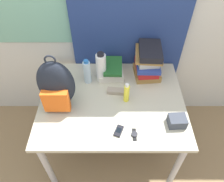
{
  "coord_description": "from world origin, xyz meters",
  "views": [
    {
      "loc": [
        0.0,
        -0.69,
        2.01
      ],
      "look_at": [
        0.0,
        0.45,
        0.8
      ],
      "focal_mm": 35.0,
      "sensor_mm": 36.0,
      "label": 1
    }
  ],
  "objects_px": {
    "sports_bottle": "(101,67)",
    "camera_pouch": "(177,121)",
    "book_stack_center": "(148,62)",
    "wristwatch": "(134,134)",
    "backpack": "(56,86)",
    "cell_phone": "(119,131)",
    "sunscreen_bottle": "(127,93)",
    "sunglasses_case": "(116,91)",
    "book_stack_left": "(112,70)",
    "water_bottle": "(87,72)"
  },
  "relations": [
    {
      "from": "sports_bottle",
      "to": "sunglasses_case",
      "type": "distance_m",
      "value": 0.23
    },
    {
      "from": "camera_pouch",
      "to": "sports_bottle",
      "type": "bearing_deg",
      "value": 139.74
    },
    {
      "from": "book_stack_center",
      "to": "sunscreen_bottle",
      "type": "bearing_deg",
      "value": -122.17
    },
    {
      "from": "sunscreen_bottle",
      "to": "camera_pouch",
      "type": "distance_m",
      "value": 0.42
    },
    {
      "from": "water_bottle",
      "to": "sunscreen_bottle",
      "type": "height_order",
      "value": "water_bottle"
    },
    {
      "from": "sunglasses_case",
      "to": "cell_phone",
      "type": "bearing_deg",
      "value": -88.24
    },
    {
      "from": "sunglasses_case",
      "to": "wristwatch",
      "type": "distance_m",
      "value": 0.42
    },
    {
      "from": "backpack",
      "to": "book_stack_center",
      "type": "xyz_separation_m",
      "value": [
        0.7,
        0.34,
        -0.05
      ]
    },
    {
      "from": "sports_bottle",
      "to": "sunglasses_case",
      "type": "relative_size",
      "value": 1.8
    },
    {
      "from": "water_bottle",
      "to": "book_stack_center",
      "type": "bearing_deg",
      "value": 10.05
    },
    {
      "from": "camera_pouch",
      "to": "wristwatch",
      "type": "relative_size",
      "value": 1.29
    },
    {
      "from": "camera_pouch",
      "to": "cell_phone",
      "type": "bearing_deg",
      "value": -171.25
    },
    {
      "from": "book_stack_left",
      "to": "book_stack_center",
      "type": "xyz_separation_m",
      "value": [
        0.3,
        -0.0,
        0.09
      ]
    },
    {
      "from": "camera_pouch",
      "to": "sunscreen_bottle",
      "type": "bearing_deg",
      "value": 146.99
    },
    {
      "from": "book_stack_left",
      "to": "wristwatch",
      "type": "xyz_separation_m",
      "value": [
        0.16,
        -0.62,
        -0.05
      ]
    },
    {
      "from": "backpack",
      "to": "sunscreen_bottle",
      "type": "bearing_deg",
      "value": 3.78
    },
    {
      "from": "sports_bottle",
      "to": "camera_pouch",
      "type": "distance_m",
      "value": 0.73
    },
    {
      "from": "water_bottle",
      "to": "sunscreen_bottle",
      "type": "bearing_deg",
      "value": -33.78
    },
    {
      "from": "book_stack_center",
      "to": "sunscreen_bottle",
      "type": "xyz_separation_m",
      "value": [
        -0.19,
        -0.3,
        -0.06
      ]
    },
    {
      "from": "book_stack_center",
      "to": "cell_phone",
      "type": "height_order",
      "value": "book_stack_center"
    },
    {
      "from": "camera_pouch",
      "to": "wristwatch",
      "type": "height_order",
      "value": "camera_pouch"
    },
    {
      "from": "water_bottle",
      "to": "sunglasses_case",
      "type": "relative_size",
      "value": 1.47
    },
    {
      "from": "sports_bottle",
      "to": "sunscreen_bottle",
      "type": "bearing_deg",
      "value": -49.99
    },
    {
      "from": "sports_bottle",
      "to": "wristwatch",
      "type": "height_order",
      "value": "sports_bottle"
    },
    {
      "from": "sunscreen_bottle",
      "to": "camera_pouch",
      "type": "bearing_deg",
      "value": -33.01
    },
    {
      "from": "book_stack_center",
      "to": "camera_pouch",
      "type": "distance_m",
      "value": 0.56
    },
    {
      "from": "book_stack_left",
      "to": "sunscreen_bottle",
      "type": "distance_m",
      "value": 0.32
    },
    {
      "from": "backpack",
      "to": "book_stack_left",
      "type": "xyz_separation_m",
      "value": [
        0.4,
        0.34,
        -0.14
      ]
    },
    {
      "from": "book_stack_center",
      "to": "camera_pouch",
      "type": "bearing_deg",
      "value": -73.07
    },
    {
      "from": "backpack",
      "to": "sports_bottle",
      "type": "height_order",
      "value": "backpack"
    },
    {
      "from": "sports_bottle",
      "to": "camera_pouch",
      "type": "relative_size",
      "value": 2.18
    },
    {
      "from": "book_stack_center",
      "to": "cell_phone",
      "type": "relative_size",
      "value": 2.82
    },
    {
      "from": "book_stack_left",
      "to": "water_bottle",
      "type": "distance_m",
      "value": 0.23
    },
    {
      "from": "book_stack_center",
      "to": "wristwatch",
      "type": "height_order",
      "value": "book_stack_center"
    },
    {
      "from": "book_stack_left",
      "to": "sunglasses_case",
      "type": "height_order",
      "value": "book_stack_left"
    },
    {
      "from": "book_stack_center",
      "to": "sunglasses_case",
      "type": "xyz_separation_m",
      "value": [
        -0.27,
        -0.22,
        -0.12
      ]
    },
    {
      "from": "sports_bottle",
      "to": "sunscreen_bottle",
      "type": "distance_m",
      "value": 0.32
    },
    {
      "from": "water_bottle",
      "to": "camera_pouch",
      "type": "relative_size",
      "value": 1.79
    },
    {
      "from": "backpack",
      "to": "sports_bottle",
      "type": "xyz_separation_m",
      "value": [
        0.31,
        0.27,
        -0.06
      ]
    },
    {
      "from": "cell_phone",
      "to": "sports_bottle",
      "type": "bearing_deg",
      "value": 104.42
    },
    {
      "from": "sunscreen_bottle",
      "to": "water_bottle",
      "type": "bearing_deg",
      "value": 146.22
    },
    {
      "from": "cell_phone",
      "to": "sunglasses_case",
      "type": "relative_size",
      "value": 0.65
    },
    {
      "from": "sunglasses_case",
      "to": "camera_pouch",
      "type": "distance_m",
      "value": 0.53
    },
    {
      "from": "book_stack_center",
      "to": "water_bottle",
      "type": "distance_m",
      "value": 0.52
    },
    {
      "from": "sports_bottle",
      "to": "camera_pouch",
      "type": "xyz_separation_m",
      "value": [
        0.55,
        -0.47,
        -0.1
      ]
    },
    {
      "from": "backpack",
      "to": "cell_phone",
      "type": "xyz_separation_m",
      "value": [
        0.45,
        -0.26,
        -0.19
      ]
    },
    {
      "from": "sunglasses_case",
      "to": "sports_bottle",
      "type": "bearing_deg",
      "value": 128.11
    },
    {
      "from": "cell_phone",
      "to": "camera_pouch",
      "type": "height_order",
      "value": "camera_pouch"
    },
    {
      "from": "book_stack_left",
      "to": "cell_phone",
      "type": "bearing_deg",
      "value": -85.17
    },
    {
      "from": "sports_bottle",
      "to": "sunglasses_case",
      "type": "xyz_separation_m",
      "value": [
        0.13,
        -0.16,
        -0.12
      ]
    }
  ]
}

